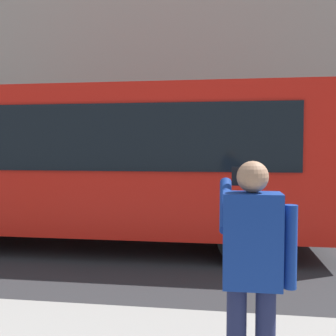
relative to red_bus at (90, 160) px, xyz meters
name	(u,v)px	position (x,y,z in m)	size (l,w,h in m)	color
ground_plane	(189,244)	(-1.96, -0.27, -1.68)	(60.00, 60.00, 0.00)	#2B2B2D
building_facade_far	(206,36)	(-1.97, -7.07, 4.30)	(28.00, 1.55, 12.00)	#A89E8E
red_bus	(90,160)	(0.00, 0.00, 0.00)	(9.05, 2.54, 3.08)	red
pedestrian_photographer	(252,262)	(-2.81, 4.69, -0.54)	(0.53, 0.52, 1.70)	#1E2347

